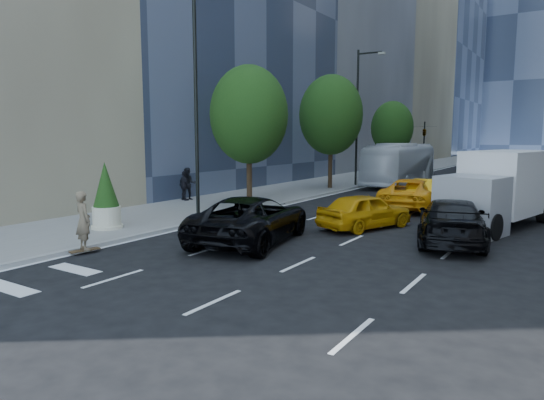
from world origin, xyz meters
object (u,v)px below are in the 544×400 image
Objects in this scene: black_sedan_lincoln at (251,219)px; black_sedan_mercedes at (452,221)px; skateboarder at (84,225)px; city_bus at (400,164)px; planter_shrub at (106,197)px; box_truck at (498,189)px.

black_sedan_mercedes is (6.20, 3.73, -0.04)m from black_sedan_lincoln.
city_bus reaches higher than skateboarder.
skateboarder is 0.73× the size of planter_shrub.
planter_shrub is at bearing 9.58° from black_sedan_mercedes.
black_sedan_mercedes is at bearing -160.48° from black_sedan_lincoln.
planter_shrub is at bearing -101.81° from city_bus.
skateboarder is 0.16× the size of city_bus.
city_bus is 17.91m from box_truck.
box_truck reaches higher than skateboarder.
skateboarder reaches higher than black_sedan_mercedes.
city_bus reaches higher than box_truck.
skateboarder is at bearing 39.37° from black_sedan_lincoln.
box_truck is (0.87, 4.46, 0.82)m from black_sedan_mercedes.
black_sedan_mercedes is at bearing -87.11° from box_truck.
black_sedan_mercedes is at bearing -127.25° from skateboarder.
black_sedan_lincoln is (3.60, 4.42, -0.12)m from skateboarder.
box_truck is 2.65× the size of planter_shrub.
planter_shrub reaches higher than black_sedan_lincoln.
box_truck is (10.67, 12.61, 0.66)m from skateboarder.
city_bus reaches higher than planter_shrub.
black_sedan_lincoln is 0.86× the size of box_truck.
city_bus is (-8.34, 19.82, 0.84)m from black_sedan_mercedes.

